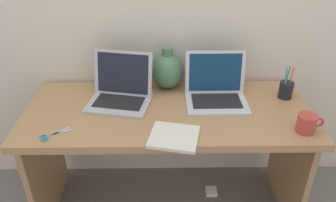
# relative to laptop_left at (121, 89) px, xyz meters

# --- Properties ---
(desk) EXTENTS (1.48, 0.62, 0.70)m
(desk) POSITION_rel_laptop_left_xyz_m (0.25, -0.10, -0.22)
(desk) COLOR #AD7F51
(desk) RESTS_ON ground
(laptop_left) EXTENTS (0.36, 0.31, 0.26)m
(laptop_left) POSITION_rel_laptop_left_xyz_m (0.00, 0.00, 0.00)
(laptop_left) COLOR #B2B2B7
(laptop_left) RESTS_ON desk
(laptop_right) EXTENTS (0.32, 0.26, 0.25)m
(laptop_right) POSITION_rel_laptop_left_xyz_m (0.51, 0.00, -0.00)
(laptop_right) COLOR silver
(laptop_right) RESTS_ON desk
(green_vase) EXTENTS (0.19, 0.19, 0.24)m
(green_vase) POSITION_rel_laptop_left_xyz_m (0.25, 0.15, 0.04)
(green_vase) COLOR #47704C
(green_vase) RESTS_ON desk
(notebook_stack) EXTENTS (0.25, 0.24, 0.02)m
(notebook_stack) POSITION_rel_laptop_left_xyz_m (0.27, -0.35, -0.06)
(notebook_stack) COLOR silver
(notebook_stack) RESTS_ON desk
(coffee_mug) EXTENTS (0.13, 0.09, 0.09)m
(coffee_mug) POSITION_rel_laptop_left_xyz_m (0.89, -0.30, -0.02)
(coffee_mug) COLOR #B23D33
(coffee_mug) RESTS_ON desk
(pen_cup) EXTENTS (0.07, 0.07, 0.18)m
(pen_cup) POSITION_rel_laptop_left_xyz_m (0.90, 0.02, -0.02)
(pen_cup) COLOR black
(pen_cup) RESTS_ON desk
(scissors) EXTENTS (0.14, 0.11, 0.01)m
(scissors) POSITION_rel_laptop_left_xyz_m (-0.30, -0.33, -0.06)
(scissors) COLOR #B7B7BC
(scissors) RESTS_ON desk
(power_brick) EXTENTS (0.07, 0.07, 0.03)m
(power_brick) POSITION_rel_laptop_left_xyz_m (0.53, -0.01, -0.76)
(power_brick) COLOR white
(power_brick) RESTS_ON ground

